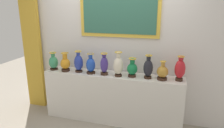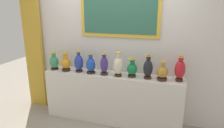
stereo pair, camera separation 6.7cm
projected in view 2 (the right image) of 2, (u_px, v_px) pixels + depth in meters
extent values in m
plane|color=gray|center=(112.00, 119.00, 3.75)|extent=(9.86, 9.86, 0.00)
cube|color=silver|center=(112.00, 98.00, 3.63)|extent=(2.43, 0.41, 0.88)
cube|color=silver|center=(116.00, 44.00, 3.62)|extent=(3.86, 0.10, 2.73)
cube|color=gold|center=(119.00, 15.00, 3.41)|extent=(1.39, 0.03, 0.74)
cube|color=#2E614E|center=(119.00, 15.00, 3.39)|extent=(1.27, 0.01, 0.62)
cube|color=gold|center=(34.00, 50.00, 4.05)|extent=(0.37, 0.08, 2.36)
cylinder|color=#382319|center=(55.00, 69.00, 3.78)|extent=(0.14, 0.14, 0.03)
ellipsoid|color=#388C60|center=(54.00, 62.00, 3.75)|extent=(0.16, 0.16, 0.22)
cylinder|color=#388C60|center=(53.00, 54.00, 3.71)|extent=(0.07, 0.07, 0.07)
torus|color=gold|center=(53.00, 52.00, 3.70)|extent=(0.13, 0.13, 0.02)
cylinder|color=#382319|center=(66.00, 70.00, 3.68)|extent=(0.15, 0.15, 0.04)
ellipsoid|color=orange|center=(66.00, 63.00, 3.65)|extent=(0.17, 0.17, 0.19)
cylinder|color=orange|center=(65.00, 56.00, 3.61)|extent=(0.08, 0.08, 0.10)
torus|color=gold|center=(65.00, 53.00, 3.60)|extent=(0.14, 0.14, 0.01)
cylinder|color=#382319|center=(79.00, 71.00, 3.64)|extent=(0.13, 0.13, 0.03)
ellipsoid|color=#263899|center=(79.00, 63.00, 3.60)|extent=(0.16, 0.16, 0.28)
cylinder|color=#263899|center=(78.00, 53.00, 3.55)|extent=(0.06, 0.06, 0.06)
torus|color=gold|center=(78.00, 51.00, 3.54)|extent=(0.12, 0.12, 0.02)
cylinder|color=#382319|center=(91.00, 72.00, 3.55)|extent=(0.15, 0.15, 0.03)
ellipsoid|color=#1E47B2|center=(91.00, 65.00, 3.51)|extent=(0.16, 0.16, 0.25)
cylinder|color=#1E47B2|center=(91.00, 56.00, 3.47)|extent=(0.07, 0.07, 0.07)
torus|color=gold|center=(91.00, 54.00, 3.46)|extent=(0.12, 0.12, 0.01)
cylinder|color=#382319|center=(104.00, 74.00, 3.48)|extent=(0.13, 0.13, 0.04)
ellipsoid|color=#3F2D7F|center=(104.00, 64.00, 3.43)|extent=(0.13, 0.13, 0.28)
cylinder|color=#3F2D7F|center=(104.00, 55.00, 3.39)|extent=(0.07, 0.07, 0.05)
torus|color=gold|center=(104.00, 53.00, 3.38)|extent=(0.12, 0.12, 0.02)
cylinder|color=#382319|center=(118.00, 75.00, 3.40)|extent=(0.12, 0.12, 0.03)
ellipsoid|color=beige|center=(118.00, 66.00, 3.36)|extent=(0.16, 0.16, 0.29)
cylinder|color=beige|center=(118.00, 55.00, 3.31)|extent=(0.07, 0.07, 0.09)
torus|color=gold|center=(118.00, 52.00, 3.30)|extent=(0.13, 0.13, 0.02)
cylinder|color=#382319|center=(132.00, 76.00, 3.37)|extent=(0.13, 0.13, 0.04)
ellipsoid|color=#14723D|center=(132.00, 69.00, 3.33)|extent=(0.17, 0.17, 0.19)
cylinder|color=#14723D|center=(132.00, 61.00, 3.30)|extent=(0.08, 0.08, 0.08)
torus|color=gold|center=(132.00, 59.00, 3.29)|extent=(0.13, 0.13, 0.02)
cylinder|color=#382319|center=(148.00, 77.00, 3.29)|extent=(0.12, 0.12, 0.04)
ellipsoid|color=black|center=(148.00, 68.00, 3.25)|extent=(0.15, 0.15, 0.28)
cylinder|color=black|center=(149.00, 58.00, 3.20)|extent=(0.07, 0.07, 0.07)
torus|color=gold|center=(149.00, 56.00, 3.19)|extent=(0.11, 0.11, 0.02)
cylinder|color=#382319|center=(162.00, 79.00, 3.22)|extent=(0.16, 0.16, 0.04)
ellipsoid|color=#B27F2D|center=(162.00, 72.00, 3.19)|extent=(0.18, 0.18, 0.19)
cylinder|color=#B27F2D|center=(163.00, 64.00, 3.15)|extent=(0.06, 0.06, 0.08)
torus|color=gold|center=(163.00, 62.00, 3.14)|extent=(0.10, 0.10, 0.01)
cylinder|color=#382319|center=(179.00, 80.00, 3.17)|extent=(0.11, 0.11, 0.04)
ellipsoid|color=red|center=(180.00, 70.00, 3.13)|extent=(0.16, 0.16, 0.29)
cylinder|color=red|center=(181.00, 59.00, 3.08)|extent=(0.07, 0.07, 0.06)
torus|color=gold|center=(181.00, 57.00, 3.07)|extent=(0.11, 0.11, 0.02)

